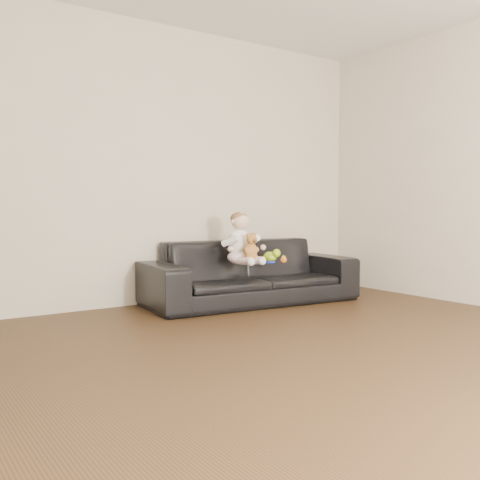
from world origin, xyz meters
TOP-DOWN VIEW (x-y plane):
  - floor at (0.00, 0.00)m, footprint 5.50×5.50m
  - wall_back at (0.00, 2.75)m, footprint 5.00×0.00m
  - sofa at (0.87, 2.25)m, footprint 2.07×0.97m
  - baby at (0.68, 2.14)m, footprint 0.34×0.42m
  - teddy_bear at (0.69, 2.00)m, footprint 0.13×0.13m
  - toy_green at (1.02, 2.15)m, footprint 0.12×0.15m
  - toy_rattle at (1.08, 2.01)m, footprint 0.06×0.06m
  - toy_blue_disc at (0.98, 2.10)m, footprint 0.13×0.13m

SIDE VIEW (x-z plane):
  - floor at x=0.00m, z-range 0.00..0.00m
  - sofa at x=0.87m, z-range 0.00..0.59m
  - toy_blue_disc at x=0.98m, z-range 0.39..0.40m
  - toy_rattle at x=1.08m, z-range 0.39..0.45m
  - toy_green at x=1.02m, z-range 0.39..0.48m
  - teddy_bear at x=0.69m, z-range 0.44..0.67m
  - baby at x=0.68m, z-range 0.36..0.83m
  - wall_back at x=0.00m, z-range -1.20..3.80m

